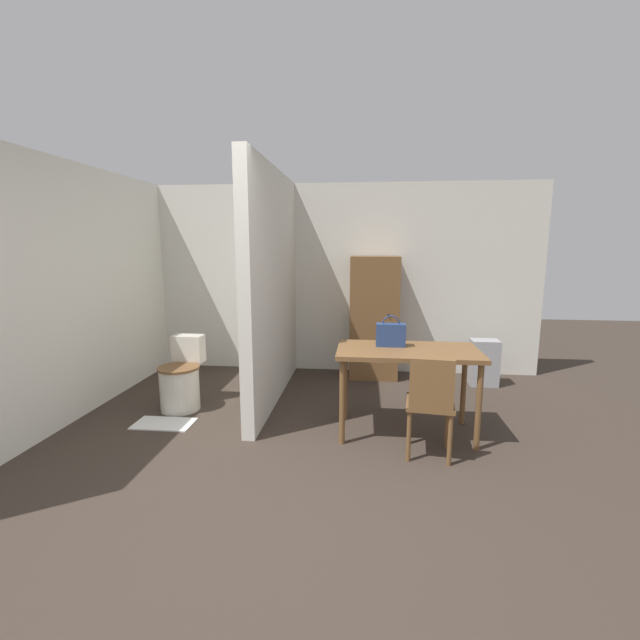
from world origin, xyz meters
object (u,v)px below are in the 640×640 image
Objects in this scene: dining_table at (408,359)px; wooden_chair at (430,402)px; handbag at (391,334)px; wooden_cabinet at (374,318)px; space_heater at (484,363)px; toilet at (181,380)px.

wooden_chair reaches higher than dining_table.
wooden_cabinet reaches higher than handbag.
space_heater is at bearing 71.06° from wooden_chair.
dining_table is at bearing -9.47° from toilet.
wooden_cabinet is (-0.41, 2.17, 0.31)m from wooden_chair.
toilet is 2.57× the size of handbag.
dining_table is at bearing -31.74° from handbag.
toilet is (-2.44, 0.84, -0.17)m from wooden_chair.
handbag is 0.51× the size of space_heater.
dining_table is 2.21× the size of space_heater.
wooden_chair is 2.23m from wooden_cabinet.
wooden_cabinet is (2.03, 1.33, 0.48)m from toilet.
space_heater is (1.08, 1.50, -0.42)m from dining_table.
handbag is at bearing -7.71° from toilet.
handbag is 0.18× the size of wooden_cabinet.
wooden_cabinet is 2.77× the size of space_heater.
wooden_chair is 2.97× the size of handbag.
toilet is at bearing 167.73° from wooden_chair.
dining_table is at bearing 114.19° from wooden_chair.
dining_table is 1.74m from wooden_cabinet.
wooden_cabinet is (-0.27, 1.71, 0.08)m from dining_table.
wooden_cabinet reaches higher than space_heater.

